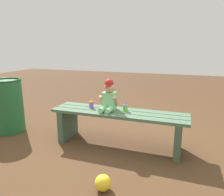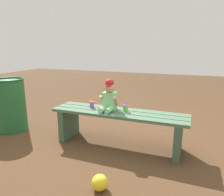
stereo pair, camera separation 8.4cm
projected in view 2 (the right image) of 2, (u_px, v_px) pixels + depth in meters
The scene contains 7 objects.
ground_plane at pixel (118, 145), 2.77m from camera, with size 16.00×16.00×0.00m, color #4C331E.
park_bench at pixel (118, 122), 2.69m from camera, with size 1.73×0.41×0.46m.
child_figure at pixel (109, 97), 2.68m from camera, with size 0.23×0.27×0.40m.
sippy_cup_left at pixel (92, 103), 2.81m from camera, with size 0.06×0.06×0.12m.
sippy_cup_right at pixel (126, 107), 2.65m from camera, with size 0.06×0.06×0.12m.
toy_ball at pixel (100, 183), 1.88m from camera, with size 0.15×0.15×0.15m, color yellow.
trash_bin at pixel (11, 105), 3.19m from camera, with size 0.43×0.43×0.80m.
Camera 2 is at (0.85, -2.40, 1.25)m, focal length 33.70 mm.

